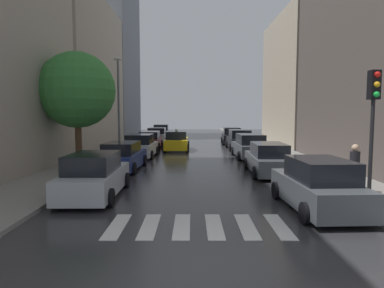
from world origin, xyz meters
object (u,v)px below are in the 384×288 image
(parked_car_right_second, at_px, (267,160))
(parked_car_right_fifth, at_px, (231,136))
(traffic_light_right_corner, at_px, (372,108))
(pedestrian_foreground, at_px, (353,167))
(parked_car_left_sixth, at_px, (160,132))
(parked_car_left_third, at_px, (139,146))
(parked_car_left_nearest, at_px, (93,176))
(lamp_post_left, at_px, (118,99))
(parked_car_left_fifth, at_px, (156,136))
(street_tree_left, at_px, (76,90))
(parked_car_right_nearest, at_px, (317,186))
(parked_car_left_fourth, at_px, (149,141))
(parked_car_right_third, at_px, (249,147))
(parked_car_right_fourth, at_px, (238,140))
(parked_car_left_second, at_px, (122,157))
(taxi_midroad, at_px, (176,141))

(parked_car_right_second, bearing_deg, parked_car_right_fifth, 0.93)
(traffic_light_right_corner, bearing_deg, pedestrian_foreground, 77.00)
(parked_car_left_sixth, bearing_deg, parked_car_left_third, 178.75)
(parked_car_left_nearest, distance_m, lamp_post_left, 13.33)
(lamp_post_left, bearing_deg, parked_car_left_third, -33.49)
(parked_car_left_fifth, relative_size, street_tree_left, 0.74)
(traffic_light_right_corner, bearing_deg, parked_car_right_nearest, 173.23)
(parked_car_left_fourth, relative_size, parked_car_right_third, 1.04)
(parked_car_left_nearest, xyz_separation_m, parked_car_right_fourth, (7.72, 16.88, 0.02))
(parked_car_right_second, height_order, pedestrian_foreground, pedestrian_foreground)
(pedestrian_foreground, distance_m, lamp_post_left, 17.38)
(parked_car_left_nearest, relative_size, lamp_post_left, 0.66)
(parked_car_left_second, relative_size, street_tree_left, 0.75)
(parked_car_left_nearest, relative_size, parked_car_left_sixth, 1.13)
(parked_car_right_third, distance_m, traffic_light_right_corner, 13.55)
(parked_car_right_nearest, height_order, parked_car_right_fourth, parked_car_right_fourth)
(parked_car_left_fourth, xyz_separation_m, parked_car_left_fifth, (0.01, 6.33, 0.02))
(parked_car_right_third, bearing_deg, parked_car_left_fourth, 49.40)
(parked_car_left_fifth, bearing_deg, parked_car_left_second, 179.52)
(parked_car_left_second, relative_size, pedestrian_foreground, 2.62)
(lamp_post_left, bearing_deg, parked_car_right_second, -40.62)
(parked_car_left_sixth, height_order, parked_car_right_nearest, parked_car_left_sixth)
(pedestrian_foreground, relative_size, lamp_post_left, 0.26)
(parked_car_right_nearest, bearing_deg, parked_car_right_third, -2.37)
(parked_car_left_second, height_order, parked_car_left_fifth, parked_car_left_fifth)
(parked_car_left_nearest, height_order, parked_car_right_nearest, parked_car_right_nearest)
(parked_car_right_fifth, bearing_deg, parked_car_left_second, 156.56)
(parked_car_left_nearest, height_order, traffic_light_right_corner, traffic_light_right_corner)
(traffic_light_right_corner, height_order, lamp_post_left, lamp_post_left)
(taxi_midroad, bearing_deg, parked_car_right_third, -132.42)
(parked_car_left_fourth, height_order, taxi_midroad, taxi_midroad)
(street_tree_left, bearing_deg, parked_car_left_fifth, 80.99)
(parked_car_right_fifth, distance_m, lamp_post_left, 13.70)
(parked_car_left_nearest, distance_m, parked_car_left_third, 11.63)
(parked_car_left_fourth, xyz_separation_m, parked_car_right_second, (7.58, -12.59, 0.03))
(parked_car_left_second, relative_size, parked_car_left_sixth, 1.18)
(parked_car_left_third, xyz_separation_m, parked_car_left_sixth, (-0.05, 17.35, 0.04))
(parked_car_left_fourth, relative_size, street_tree_left, 0.75)
(parked_car_right_nearest, height_order, traffic_light_right_corner, traffic_light_right_corner)
(parked_car_right_fourth, bearing_deg, traffic_light_right_corner, -175.54)
(parked_car_right_nearest, xyz_separation_m, street_tree_left, (-10.44, 8.45, 3.60))
(parked_car_left_second, distance_m, parked_car_right_second, 7.83)
(parked_car_right_fifth, xyz_separation_m, pedestrian_foreground, (2.09, -22.07, 0.33))
(parked_car_right_second, bearing_deg, parked_car_left_nearest, 123.80)
(parked_car_left_second, bearing_deg, parked_car_left_nearest, -176.08)
(parked_car_left_third, relative_size, parked_car_right_second, 0.89)
(parked_car_right_fourth, height_order, lamp_post_left, lamp_post_left)
(parked_car_left_fifth, distance_m, traffic_light_right_corner, 27.46)
(lamp_post_left, bearing_deg, taxi_midroad, 39.37)
(parked_car_left_third, relative_size, lamp_post_left, 0.61)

